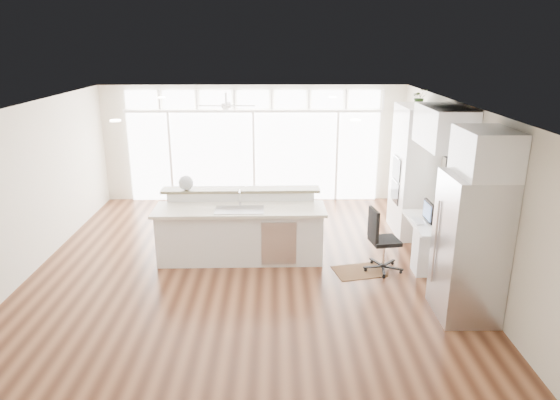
{
  "coord_description": "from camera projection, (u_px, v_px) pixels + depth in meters",
  "views": [
    {
      "loc": [
        0.5,
        -7.51,
        3.65
      ],
      "look_at": [
        0.58,
        0.6,
        1.05
      ],
      "focal_mm": 32.0,
      "sensor_mm": 36.0,
      "label": 1
    }
  ],
  "objects": [
    {
      "name": "floor",
      "position": [
        245.0,
        272.0,
        8.26
      ],
      "size": [
        7.0,
        8.0,
        0.02
      ],
      "primitive_type": "cube",
      "color": "#4A2716",
      "rests_on": "ground"
    },
    {
      "name": "ceiling",
      "position": [
        242.0,
        107.0,
        7.43
      ],
      "size": [
        7.0,
        8.0,
        0.02
      ],
      "primitive_type": "cube",
      "color": "silver",
      "rests_on": "wall_back"
    },
    {
      "name": "wall_back",
      "position": [
        254.0,
        144.0,
        11.65
      ],
      "size": [
        7.0,
        0.04,
        2.7
      ],
      "primitive_type": "cube",
      "color": "silver",
      "rests_on": "floor"
    },
    {
      "name": "wall_front",
      "position": [
        214.0,
        338.0,
        4.03
      ],
      "size": [
        7.0,
        0.04,
        2.7
      ],
      "primitive_type": "cube",
      "color": "silver",
      "rests_on": "floor"
    },
    {
      "name": "wall_left",
      "position": [
        20.0,
        194.0,
        7.81
      ],
      "size": [
        0.04,
        8.0,
        2.7
      ],
      "primitive_type": "cube",
      "color": "silver",
      "rests_on": "floor"
    },
    {
      "name": "wall_right",
      "position": [
        465.0,
        193.0,
        7.88
      ],
      "size": [
        0.04,
        8.0,
        2.7
      ],
      "primitive_type": "cube",
      "color": "silver",
      "rests_on": "floor"
    },
    {
      "name": "glass_wall",
      "position": [
        254.0,
        157.0,
        11.69
      ],
      "size": [
        5.8,
        0.06,
        2.08
      ],
      "primitive_type": "cube",
      "color": "white",
      "rests_on": "wall_back"
    },
    {
      "name": "transom_row",
      "position": [
        253.0,
        99.0,
        11.28
      ],
      "size": [
        5.9,
        0.06,
        0.4
      ],
      "primitive_type": "cube",
      "color": "white",
      "rests_on": "wall_back"
    },
    {
      "name": "desk_window",
      "position": [
        457.0,
        176.0,
        8.1
      ],
      "size": [
        0.04,
        0.85,
        0.85
      ],
      "primitive_type": "cube",
      "color": "silver",
      "rests_on": "wall_right"
    },
    {
      "name": "ceiling_fan",
      "position": [
        226.0,
        101.0,
        10.16
      ],
      "size": [
        1.16,
        1.16,
        0.32
      ],
      "primitive_type": "cube",
      "color": "white",
      "rests_on": "ceiling"
    },
    {
      "name": "recessed_lights",
      "position": [
        242.0,
        107.0,
        7.63
      ],
      "size": [
        3.4,
        3.0,
        0.02
      ],
      "primitive_type": "cube",
      "color": "white",
      "rests_on": "ceiling"
    },
    {
      "name": "oven_cabinet",
      "position": [
        413.0,
        171.0,
        9.62
      ],
      "size": [
        0.64,
        1.2,
        2.5
      ],
      "primitive_type": "cube",
      "color": "white",
      "rests_on": "floor"
    },
    {
      "name": "desk_nook",
      "position": [
        430.0,
        243.0,
        8.45
      ],
      "size": [
        0.72,
        1.3,
        0.76
      ],
      "primitive_type": "cube",
      "color": "white",
      "rests_on": "floor"
    },
    {
      "name": "upper_cabinets",
      "position": [
        444.0,
        127.0,
        7.85
      ],
      "size": [
        0.64,
        1.3,
        0.64
      ],
      "primitive_type": "cube",
      "color": "white",
      "rests_on": "wall_right"
    },
    {
      "name": "refrigerator",
      "position": [
        470.0,
        247.0,
        6.69
      ],
      "size": [
        0.76,
        0.9,
        2.0
      ],
      "primitive_type": "cube",
      "color": "silver",
      "rests_on": "floor"
    },
    {
      "name": "fridge_cabinet",
      "position": [
        486.0,
        153.0,
        6.3
      ],
      "size": [
        0.64,
        0.9,
        0.6
      ],
      "primitive_type": "cube",
      "color": "white",
      "rests_on": "wall_right"
    },
    {
      "name": "framed_photos",
      "position": [
        444.0,
        175.0,
        8.74
      ],
      "size": [
        0.06,
        0.22,
        0.8
      ],
      "primitive_type": "cube",
      "color": "black",
      "rests_on": "wall_right"
    },
    {
      "name": "kitchen_island",
      "position": [
        240.0,
        228.0,
        8.56
      ],
      "size": [
        2.92,
        1.14,
        1.15
      ],
      "primitive_type": "cube",
      "rotation": [
        0.0,
        0.0,
        0.02
      ],
      "color": "white",
      "rests_on": "floor"
    },
    {
      "name": "rug",
      "position": [
        359.0,
        271.0,
        8.25
      ],
      "size": [
        0.9,
        0.73,
        0.01
      ],
      "primitive_type": "cube",
      "rotation": [
        0.0,
        0.0,
        0.22
      ],
      "color": "#3D2413",
      "rests_on": "floor"
    },
    {
      "name": "office_chair",
      "position": [
        385.0,
        240.0,
        8.14
      ],
      "size": [
        0.64,
        0.6,
        1.08
      ],
      "primitive_type": "cube",
      "rotation": [
        0.0,
        0.0,
        0.16
      ],
      "color": "black",
      "rests_on": "floor"
    },
    {
      "name": "fishbowl",
      "position": [
        186.0,
        183.0,
        8.7
      ],
      "size": [
        0.29,
        0.29,
        0.26
      ],
      "primitive_type": "sphere",
      "rotation": [
        0.0,
        0.0,
        -0.14
      ],
      "color": "silver",
      "rests_on": "kitchen_island"
    },
    {
      "name": "monitor",
      "position": [
        429.0,
        211.0,
        8.28
      ],
      "size": [
        0.09,
        0.45,
        0.37
      ],
      "primitive_type": "cube",
      "rotation": [
        0.0,
        0.0,
        0.02
      ],
      "color": "black",
      "rests_on": "desk_nook"
    },
    {
      "name": "keyboard",
      "position": [
        418.0,
        221.0,
        8.33
      ],
      "size": [
        0.13,
        0.34,
        0.02
      ],
      "primitive_type": "cube",
      "rotation": [
        0.0,
        0.0,
        0.03
      ],
      "color": "white",
      "rests_on": "desk_nook"
    },
    {
      "name": "potted_plant",
      "position": [
        419.0,
        99.0,
        9.2
      ],
      "size": [
        0.28,
        0.31,
        0.24
      ],
      "primitive_type": "imported",
      "rotation": [
        0.0,
        0.0,
        0.01
      ],
      "color": "#2F5323",
      "rests_on": "oven_cabinet"
    }
  ]
}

